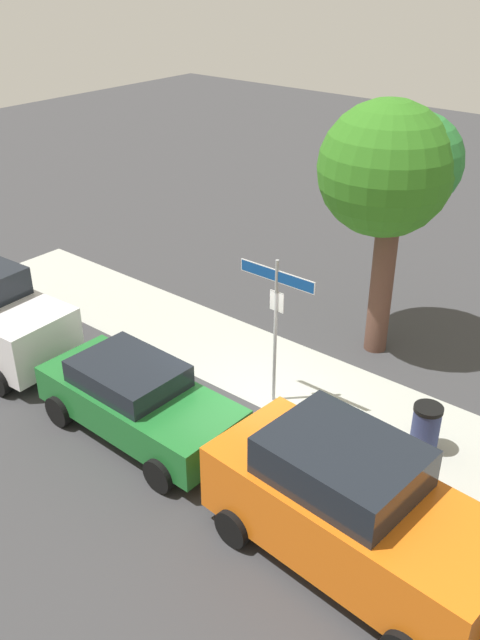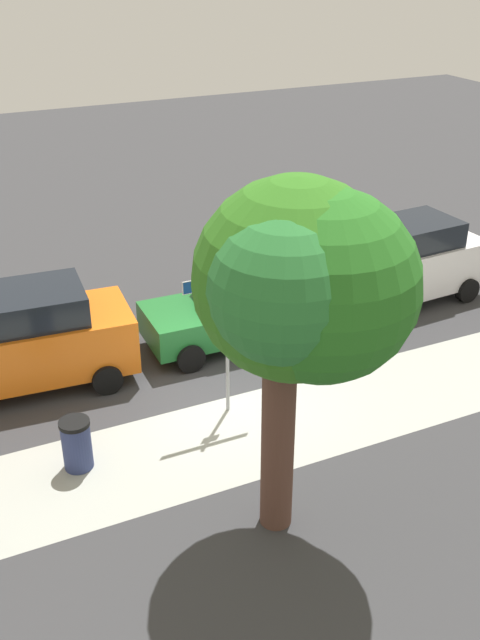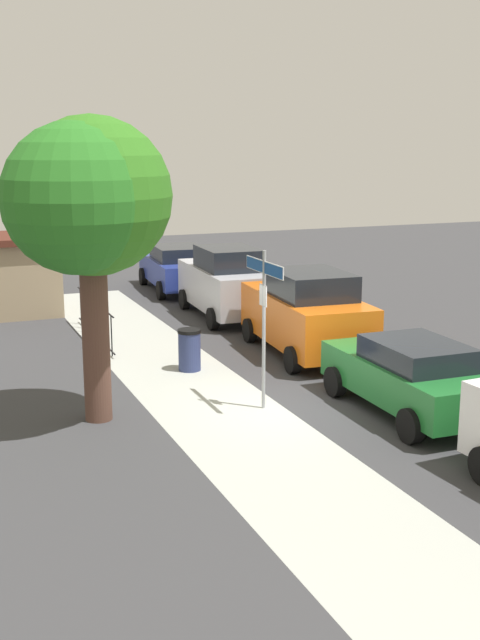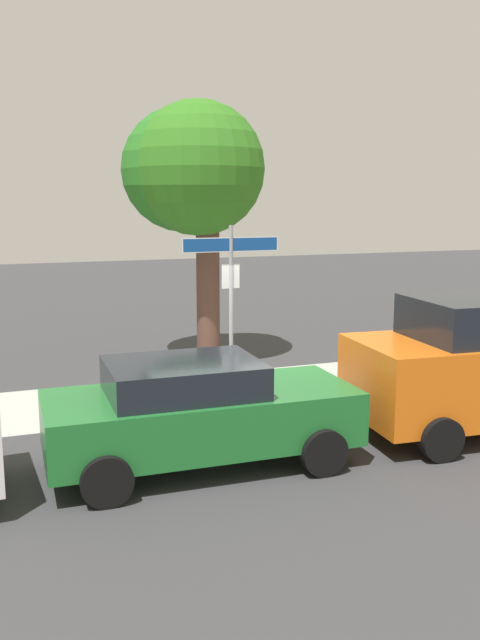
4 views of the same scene
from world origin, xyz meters
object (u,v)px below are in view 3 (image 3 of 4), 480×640
at_px(car_green, 410,375).
at_px(utility_shed, 17,274).
at_px(car_orange, 307,313).
at_px(shade_tree, 82,198).
at_px(trash_bin, 189,350).
at_px(car_blue, 178,267).
at_px(street_sign, 264,297).
at_px(car_silver, 226,283).

relative_size(car_green, utility_shed, 1.51).
bearing_deg(car_orange, car_green, -177.69).
distance_m(shade_tree, car_orange, 7.52).
height_order(car_green, trash_bin, car_green).
bearing_deg(car_blue, trash_bin, 167.86).
relative_size(street_sign, car_orange, 0.68).
relative_size(shade_tree, car_silver, 1.25).
relative_size(car_silver, utility_shed, 1.63).
distance_m(car_orange, car_blue, 9.61).
xyz_separation_m(street_sign, car_blue, (13.03, -2.38, -1.42)).
bearing_deg(street_sign, car_silver, -16.20).
bearing_deg(car_green, shade_tree, 74.74).
relative_size(car_blue, trash_bin, 4.69).
bearing_deg(car_green, car_orange, -0.83).
relative_size(shade_tree, car_green, 1.35).
bearing_deg(street_sign, utility_shed, 16.86).
bearing_deg(shade_tree, street_sign, -96.20).
bearing_deg(car_green, street_sign, 62.68).
height_order(car_silver, trash_bin, car_silver).
height_order(utility_shed, trash_bin, utility_shed).
distance_m(street_sign, car_silver, 8.66).
bearing_deg(car_silver, car_blue, 3.01).
bearing_deg(car_orange, trash_bin, 99.38).
xyz_separation_m(car_orange, trash_bin, (-0.29, 3.18, -0.56)).
distance_m(shade_tree, car_green, 7.08).
height_order(shade_tree, car_green, shade_tree).
bearing_deg(shade_tree, car_orange, -63.22).
bearing_deg(utility_shed, car_silver, -117.20).
relative_size(car_blue, utility_shed, 1.64).
bearing_deg(car_blue, car_silver, -175.78).
height_order(car_orange, trash_bin, car_orange).
xyz_separation_m(shade_tree, trash_bin, (2.78, -2.89, -3.76)).
height_order(car_orange, car_blue, car_orange).
bearing_deg(trash_bin, car_blue, -16.25).
xyz_separation_m(street_sign, shade_tree, (0.37, 3.39, 1.98)).
bearing_deg(car_silver, street_sign, 166.70).
bearing_deg(car_blue, car_orange, -174.10).
xyz_separation_m(street_sign, car_green, (-1.36, -2.52, -1.49)).
bearing_deg(utility_shed, trash_bin, -160.22).
distance_m(car_orange, utility_shed, 9.88).
relative_size(car_green, car_silver, 0.93).
bearing_deg(street_sign, car_blue, -10.36).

